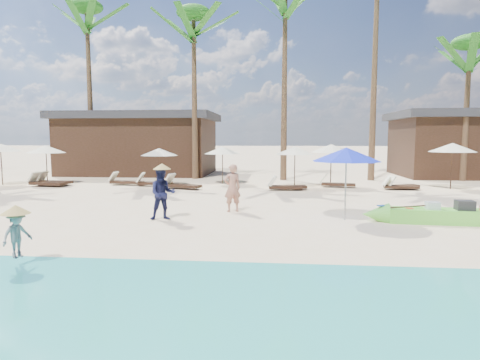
{
  "coord_description": "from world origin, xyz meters",
  "views": [
    {
      "loc": [
        1.7,
        -10.46,
        2.55
      ],
      "look_at": [
        0.57,
        2.0,
        1.24
      ],
      "focal_mm": 30.0,
      "sensor_mm": 36.0,
      "label": 1
    }
  ],
  "objects": [
    {
      "name": "ground",
      "position": [
        0.0,
        0.0,
        0.0
      ],
      "size": [
        240.0,
        240.0,
        0.0
      ],
      "primitive_type": "plane",
      "color": "beige",
      "rests_on": "ground"
    },
    {
      "name": "wet_sand_strip",
      "position": [
        0.0,
        -5.0,
        0.0
      ],
      "size": [
        240.0,
        4.5,
        0.01
      ],
      "primitive_type": "cube",
      "color": "tan",
      "rests_on": "ground"
    },
    {
      "name": "green_canoe",
      "position": [
        6.86,
        1.86,
        0.24
      ],
      "size": [
        5.56,
        0.97,
        0.71
      ],
      "rotation": [
        0.0,
        0.0,
        -0.07
      ],
      "color": "#69DD43",
      "rests_on": "ground"
    },
    {
      "name": "tourist",
      "position": [
        0.2,
        3.19,
        0.83
      ],
      "size": [
        0.72,
        0.62,
        1.66
      ],
      "primitive_type": "imported",
      "rotation": [
        0.0,
        0.0,
        3.58
      ],
      "color": "#B1755F",
      "rests_on": "ground"
    },
    {
      "name": "vendor_green",
      "position": [
        -1.82,
        1.62,
        0.82
      ],
      "size": [
        0.95,
        0.83,
        1.65
      ],
      "primitive_type": "imported",
      "rotation": [
        0.0,
        0.0,
        0.3
      ],
      "color": "#16183D",
      "rests_on": "ground"
    },
    {
      "name": "vendor_yellow",
      "position": [
        -3.41,
        -3.11,
        0.65
      ],
      "size": [
        0.54,
        0.69,
        0.94
      ],
      "primitive_type": "imported",
      "rotation": [
        0.0,
        0.0,
        1.21
      ],
      "color": "gray",
      "rests_on": "ground"
    },
    {
      "name": "blue_umbrella",
      "position": [
        3.85,
        2.09,
        2.05
      ],
      "size": [
        2.1,
        2.1,
        2.26
      ],
      "color": "#99999E",
      "rests_on": "ground"
    },
    {
      "name": "resort_parasol_2",
      "position": [
        -13.2,
        10.04,
        2.04
      ],
      "size": [
        2.19,
        2.19,
        2.26
      ],
      "color": "#371F16",
      "rests_on": "ground"
    },
    {
      "name": "resort_parasol_3",
      "position": [
        -10.91,
        10.54,
        1.94
      ],
      "size": [
        2.09,
        2.09,
        2.15
      ],
      "color": "#371F16",
      "rests_on": "ground"
    },
    {
      "name": "lounger_3_left",
      "position": [
        -10.41,
        9.51,
        0.23
      ],
      "size": [
        2.06,
        0.87,
        0.68
      ],
      "rotation": [
        0.0,
        0.0,
        -0.13
      ],
      "color": "#371F16",
      "rests_on": "ground"
    },
    {
      "name": "lounger_3_right",
      "position": [
        -10.41,
        10.22,
        0.22
      ],
      "size": [
        1.98,
        0.87,
        0.65
      ],
      "rotation": [
        0.0,
        0.0,
        -0.15
      ],
      "color": "#371F16",
      "rests_on": "ground"
    },
    {
      "name": "resort_parasol_4",
      "position": [
        -4.47,
        10.3,
        1.81
      ],
      "size": [
        1.95,
        1.95,
        2.01
      ],
      "color": "#371F16",
      "rests_on": "ground"
    },
    {
      "name": "lounger_4_left",
      "position": [
        -6.51,
        10.54,
        0.21
      ],
      "size": [
        1.9,
        0.74,
        0.63
      ],
      "rotation": [
        0.0,
        0.0,
        -0.09
      ],
      "color": "#371F16",
      "rests_on": "ground"
    },
    {
      "name": "lounger_4_right",
      "position": [
        -4.83,
        10.2,
        0.21
      ],
      "size": [
        1.91,
        0.73,
        0.63
      ],
      "rotation": [
        0.0,
        0.0,
        0.08
      ],
      "color": "#371F16",
      "rests_on": "ground"
    },
    {
      "name": "resort_parasol_5",
      "position": [
        -1.28,
        11.65,
        1.87
      ],
      "size": [
        2.01,
        2.01,
        2.07
      ],
      "color": "#371F16",
      "rests_on": "ground"
    },
    {
      "name": "lounger_5_left",
      "position": [
        -3.07,
        9.2,
        0.22
      ],
      "size": [
        2.04,
        1.22,
        0.66
      ],
      "rotation": [
        0.0,
        0.0,
        -0.34
      ],
      "color": "#371F16",
      "rests_on": "ground"
    },
    {
      "name": "resort_parasol_6",
      "position": [
        2.66,
        10.38,
        1.91
      ],
      "size": [
        2.06,
        2.06,
        2.12
      ],
      "color": "#371F16",
      "rests_on": "ground"
    },
    {
      "name": "lounger_6_left",
      "position": [
        2.04,
        9.12,
        0.19
      ],
      "size": [
        1.68,
        0.52,
        0.57
      ],
      "rotation": [
        0.0,
        0.0,
        0.0
      ],
      "color": "#371F16",
      "rests_on": "ground"
    },
    {
      "name": "lounger_6_right",
      "position": [
        2.17,
        9.23,
        0.21
      ],
      "size": [
        1.93,
        0.86,
        0.63
      ],
      "rotation": [
        0.0,
        0.0,
        0.16
      ],
      "color": "#371F16",
      "rests_on": "ground"
    },
    {
      "name": "resort_parasol_7",
      "position": [
        4.58,
        10.92,
        2.01
      ],
      "size": [
        2.16,
        2.16,
        2.23
      ],
      "color": "#371F16",
      "rests_on": "ground"
    },
    {
      "name": "lounger_7_left",
      "position": [
        4.8,
        10.57,
        0.2
      ],
      "size": [
        1.87,
        0.88,
        0.61
      ],
      "rotation": [
        0.0,
        0.0,
        -0.19
      ],
      "color": "#371F16",
      "rests_on": "ground"
    },
    {
      "name": "lounger_7_right",
      "position": [
        7.92,
        10.12,
        0.2
      ],
      "size": [
        1.82,
        1.08,
        0.59
      ],
      "rotation": [
        0.0,
        0.0,
        0.34
      ],
      "color": "#371F16",
      "rests_on": "ground"
    },
    {
      "name": "resort_parasol_8",
      "position": [
        10.44,
        10.37,
        2.08
      ],
      "size": [
        2.24,
        2.24,
        2.3
      ],
      "color": "#371F16",
      "rests_on": "ground"
    },
    {
      "name": "lounger_8_left",
      "position": [
        7.74,
        9.81,
        0.19
      ],
      "size": [
        1.74,
        0.63,
        0.58
      ],
      "rotation": [
        0.0,
        0.0,
        -0.06
      ],
      "color": "#371F16",
      "rests_on": "ground"
    },
    {
      "name": "palm_2",
      "position": [
        -10.45,
        15.08,
        9.18
      ],
      "size": [
        2.08,
        2.08,
        11.33
      ],
      "color": "brown",
      "rests_on": "ground"
    },
    {
      "name": "palm_3",
      "position": [
        -3.36,
        14.27,
        8.58
      ],
      "size": [
        2.08,
        2.08,
        10.52
      ],
      "color": "brown",
      "rests_on": "ground"
    },
    {
      "name": "palm_4",
      "position": [
        2.15,
        14.01,
        9.45
      ],
      "size": [
        2.08,
        2.08,
        11.7
      ],
      "color": "brown",
      "rests_on": "ground"
    },
    {
      "name": "palm_6",
      "position": [
        12.84,
        14.52,
        7.05
      ],
      "size": [
        2.08,
        2.08,
        8.51
      ],
      "color": "brown",
      "rests_on": "ground"
    },
    {
      "name": "pavilion_west",
      "position": [
        -8.0,
        17.5,
        2.19
      ],
      "size": [
        10.8,
        6.6,
        4.3
      ],
      "color": "#371F16",
      "rests_on": "ground"
    },
    {
      "name": "pavilion_east",
      "position": [
        14.0,
        17.5,
        2.2
      ],
      "size": [
        8.8,
        6.6,
        4.3
      ],
      "color": "#371F16",
      "rests_on": "ground"
    }
  ]
}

